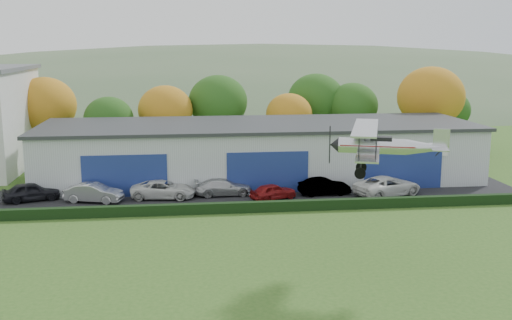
{
  "coord_description": "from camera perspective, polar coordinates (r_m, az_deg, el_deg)",
  "views": [
    {
      "loc": [
        -2.12,
        -28.24,
        12.65
      ],
      "look_at": [
        2.44,
        9.21,
        5.39
      ],
      "focal_mm": 42.62,
      "sensor_mm": 36.0,
      "label": 1
    }
  ],
  "objects": [
    {
      "name": "distant_hills",
      "position": [
        170.21,
        -7.63,
        2.1
      ],
      "size": [
        430.0,
        196.0,
        56.0
      ],
      "color": "#4C6642",
      "rests_on": "ground"
    },
    {
      "name": "biplane",
      "position": [
        34.68,
        11.79,
        1.42
      ],
      "size": [
        6.62,
        7.46,
        2.81
      ],
      "rotation": [
        0.0,
        0.0,
        -0.33
      ],
      "color": "silver"
    },
    {
      "name": "car_1",
      "position": [
        50.73,
        -14.98,
        -2.98
      ],
      "size": [
        4.9,
        2.75,
        1.53
      ],
      "primitive_type": "imported",
      "rotation": [
        0.0,
        0.0,
        1.31
      ],
      "color": "silver",
      "rests_on": "apron"
    },
    {
      "name": "hangar",
      "position": [
        57.54,
        0.27,
        0.88
      ],
      "size": [
        40.6,
        12.6,
        5.3
      ],
      "color": "#B2B7BC",
      "rests_on": "ground"
    },
    {
      "name": "car_0",
      "position": [
        52.64,
        -20.34,
        -2.8
      ],
      "size": [
        4.83,
        3.13,
        1.53
      ],
      "primitive_type": "imported",
      "rotation": [
        0.0,
        0.0,
        1.89
      ],
      "color": "black",
      "rests_on": "apron"
    },
    {
      "name": "car_4",
      "position": [
        49.85,
        1.62,
        -2.98
      ],
      "size": [
        4.19,
        2.99,
        1.32
      ],
      "primitive_type": "imported",
      "rotation": [
        0.0,
        0.0,
        1.98
      ],
      "color": "maroon",
      "rests_on": "apron"
    },
    {
      "name": "apron",
      "position": [
        51.09,
        -0.98,
        -3.42
      ],
      "size": [
        48.0,
        9.0,
        0.05
      ],
      "primitive_type": "cube",
      "color": "black",
      "rests_on": "ground"
    },
    {
      "name": "tree_belt",
      "position": [
        69.28,
        -4.46,
        5.02
      ],
      "size": [
        75.7,
        13.22,
        10.12
      ],
      "color": "#3D2614",
      "rests_on": "ground"
    },
    {
      "name": "car_6",
      "position": [
        52.28,
        12.25,
        -2.38
      ],
      "size": [
        6.53,
        4.82,
        1.65
      ],
      "primitive_type": "imported",
      "rotation": [
        0.0,
        0.0,
        1.97
      ],
      "color": "silver",
      "rests_on": "apron"
    },
    {
      "name": "car_2",
      "position": [
        50.8,
        -8.69,
        -2.75
      ],
      "size": [
        5.53,
        3.01,
        1.47
      ],
      "primitive_type": "imported",
      "rotation": [
        0.0,
        0.0,
        1.46
      ],
      "color": "silver",
      "rests_on": "apron"
    },
    {
      "name": "ground",
      "position": [
        31.02,
        -2.49,
        -13.2
      ],
      "size": [
        300.0,
        300.0,
        0.0
      ],
      "primitive_type": "plane",
      "color": "#305A1C",
      "rests_on": "ground"
    },
    {
      "name": "car_5",
      "position": [
        51.67,
        6.43,
        -2.48
      ],
      "size": [
        4.43,
        1.78,
        1.43
      ],
      "primitive_type": "imported",
      "rotation": [
        0.0,
        0.0,
        1.63
      ],
      "color": "gray",
      "rests_on": "apron"
    },
    {
      "name": "hedge",
      "position": [
        46.38,
        -0.36,
        -4.43
      ],
      "size": [
        46.0,
        0.6,
        0.8
      ],
      "primitive_type": "cube",
      "color": "black",
      "rests_on": "ground"
    },
    {
      "name": "car_3",
      "position": [
        51.25,
        -3.08,
        -2.55
      ],
      "size": [
        4.93,
        2.19,
        1.41
      ],
      "primitive_type": "imported",
      "rotation": [
        0.0,
        0.0,
        1.62
      ],
      "color": "silver",
      "rests_on": "apron"
    }
  ]
}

